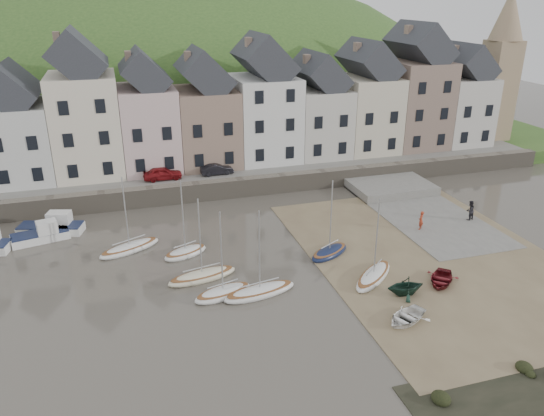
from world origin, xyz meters
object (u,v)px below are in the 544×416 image
object	(u,v)px
person_dark	(470,210)
person_red	(421,220)
rowboat_green	(405,286)
rowboat_white	(406,317)
car_left	(163,173)
sailboat_0	(130,248)
rowboat_red	(441,279)
car_right	(217,169)

from	to	relation	value
person_dark	person_red	bearing A→B (deg)	-10.20
rowboat_green	person_dark	bearing A→B (deg)	132.23
rowboat_white	car_left	xyz separation A→B (m)	(-11.87, 26.58, 1.86)
sailboat_0	rowboat_white	distance (m)	21.65
rowboat_green	rowboat_red	xyz separation A→B (m)	(3.15, 0.58, -0.35)
car_right	rowboat_red	bearing A→B (deg)	-157.00
rowboat_red	person_dark	world-z (taller)	person_dark
sailboat_0	rowboat_red	world-z (taller)	sailboat_0
rowboat_red	car_right	bearing A→B (deg)	157.87
sailboat_0	rowboat_white	xyz separation A→B (m)	(15.77, -14.84, 0.12)
rowboat_red	person_red	xyz separation A→B (m)	(3.43, 8.26, 0.55)
rowboat_green	car_right	size ratio (longest dim) A/B	0.77
rowboat_red	car_right	size ratio (longest dim) A/B	0.92
person_red	car_right	size ratio (longest dim) A/B	0.49
sailboat_0	rowboat_green	bearing A→B (deg)	-34.86
person_dark	car_right	distance (m)	24.48
rowboat_green	car_right	world-z (taller)	car_right
rowboat_white	car_right	xyz separation A→B (m)	(-6.43, 26.58, 1.77)
car_left	car_right	xyz separation A→B (m)	(5.44, 0.00, -0.09)
car_left	car_right	distance (m)	5.44
person_red	person_dark	xyz separation A→B (m)	(5.21, 0.51, 0.08)
sailboat_0	rowboat_red	bearing A→B (deg)	-29.29
rowboat_white	person_dark	world-z (taller)	person_dark
rowboat_red	car_left	bearing A→B (deg)	167.77
person_dark	car_left	xyz separation A→B (m)	(-25.18, 14.43, 1.23)
person_dark	car_right	world-z (taller)	car_right
person_dark	rowboat_red	bearing A→B (deg)	29.61
rowboat_green	car_right	xyz separation A→B (m)	(-7.95, 23.79, 1.42)
rowboat_white	rowboat_red	bearing A→B (deg)	100.73
person_dark	car_left	bearing A→B (deg)	-45.66
sailboat_0	car_right	bearing A→B (deg)	51.49
rowboat_white	car_left	size ratio (longest dim) A/B	0.82
rowboat_green	person_red	distance (m)	11.02
car_left	person_dark	bearing A→B (deg)	-120.76
sailboat_0	car_right	world-z (taller)	sailboat_0
rowboat_green	rowboat_red	bearing A→B (deg)	104.20
rowboat_white	person_dark	size ratio (longest dim) A/B	1.71
rowboat_red	car_left	xyz separation A→B (m)	(-16.54, 23.21, 1.86)
rowboat_green	person_red	world-z (taller)	person_red
sailboat_0	person_red	size ratio (longest dim) A/B	3.90
person_red	person_dark	size ratio (longest dim) A/B	0.91
rowboat_green	rowboat_red	world-z (taller)	rowboat_green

